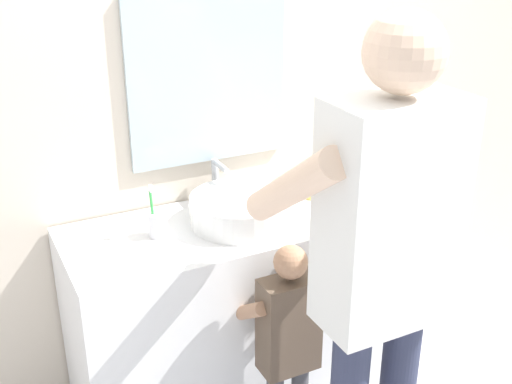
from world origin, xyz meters
TOP-DOWN VIEW (x-y plane):
  - back_wall at (0.00, 0.62)m, footprint 4.40×0.10m
  - vanity_cabinet at (0.00, 0.30)m, footprint 1.36×0.54m
  - sink_basin at (0.00, 0.28)m, footprint 0.39×0.39m
  - faucet at (0.00, 0.51)m, footprint 0.18×0.14m
  - toothbrush_cup at (-0.32, 0.32)m, footprint 0.07×0.07m
  - soap_bottle at (0.37, 0.36)m, footprint 0.06×0.06m
  - child_toddler at (0.00, -0.10)m, footprint 0.28×0.28m
  - adult_parent at (0.14, -0.42)m, footprint 0.53×0.56m

SIDE VIEW (x-z plane):
  - vanity_cabinet at x=0.00m, z-range 0.00..0.84m
  - child_toddler at x=0.00m, z-range 0.09..1.01m
  - toothbrush_cup at x=-0.32m, z-range 0.78..0.99m
  - sink_basin at x=0.00m, z-range 0.84..0.95m
  - soap_bottle at x=0.37m, z-range 0.82..0.99m
  - faucet at x=0.00m, z-range 0.83..1.01m
  - adult_parent at x=0.14m, z-range 0.17..1.89m
  - back_wall at x=0.00m, z-range 0.00..2.70m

